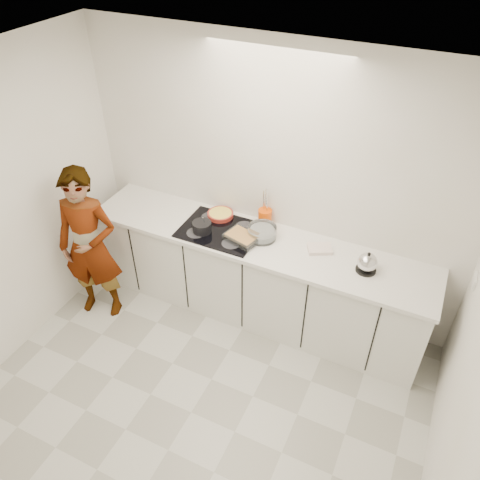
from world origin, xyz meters
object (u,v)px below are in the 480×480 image
at_px(tart_dish, 220,214).
at_px(mixing_bowl, 262,233).
at_px(hob, 220,230).
at_px(utensil_crock, 265,217).
at_px(saucepan, 202,227).
at_px(baking_dish, 242,237).
at_px(cook, 90,246).
at_px(kettle, 367,263).

bearing_deg(tart_dish, mixing_bowl, -14.45).
distance_m(hob, utensil_crock, 0.43).
bearing_deg(saucepan, utensil_crock, 37.72).
relative_size(baking_dish, mixing_bowl, 1.13).
distance_m(mixing_bowl, cook, 1.60).
height_order(baking_dish, kettle, kettle).
height_order(hob, utensil_crock, utensil_crock).
bearing_deg(utensil_crock, saucepan, -142.28).
height_order(kettle, cook, cook).
bearing_deg(cook, utensil_crock, 15.65).
relative_size(tart_dish, mixing_bowl, 0.92).
bearing_deg(mixing_bowl, utensil_crock, 106.32).
xyz_separation_m(saucepan, mixing_bowl, (0.53, 0.16, -0.01)).
height_order(mixing_bowl, cook, cook).
xyz_separation_m(baking_dish, cook, (-1.30, -0.54, -0.16)).
bearing_deg(kettle, baking_dish, -175.95).
distance_m(kettle, cook, 2.49).
bearing_deg(saucepan, baking_dish, 5.55).
bearing_deg(utensil_crock, tart_dish, -169.72).
height_order(tart_dish, cook, cook).
bearing_deg(utensil_crock, mixing_bowl, -73.68).
xyz_separation_m(hob, saucepan, (-0.14, -0.09, 0.06)).
bearing_deg(saucepan, cook, -151.32).
relative_size(tart_dish, saucepan, 1.28).
distance_m(baking_dish, mixing_bowl, 0.19).
relative_size(kettle, cook, 0.14).
bearing_deg(baking_dish, hob, 167.65).
distance_m(saucepan, cook, 1.06).
xyz_separation_m(hob, kettle, (1.34, 0.02, 0.07)).
xyz_separation_m(baking_dish, kettle, (1.10, 0.08, 0.04)).
distance_m(saucepan, kettle, 1.49).
xyz_separation_m(saucepan, baking_dish, (0.39, 0.04, -0.02)).
bearing_deg(utensil_crock, cook, -148.05).
relative_size(tart_dish, kettle, 1.27).
height_order(mixing_bowl, kettle, kettle).
relative_size(hob, mixing_bowl, 2.41).
bearing_deg(hob, mixing_bowl, 9.97).
height_order(saucepan, baking_dish, saucepan).
relative_size(kettle, utensil_crock, 1.36).
bearing_deg(cook, mixing_bowl, 8.30).
bearing_deg(tart_dish, hob, -63.14).
height_order(mixing_bowl, utensil_crock, utensil_crock).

